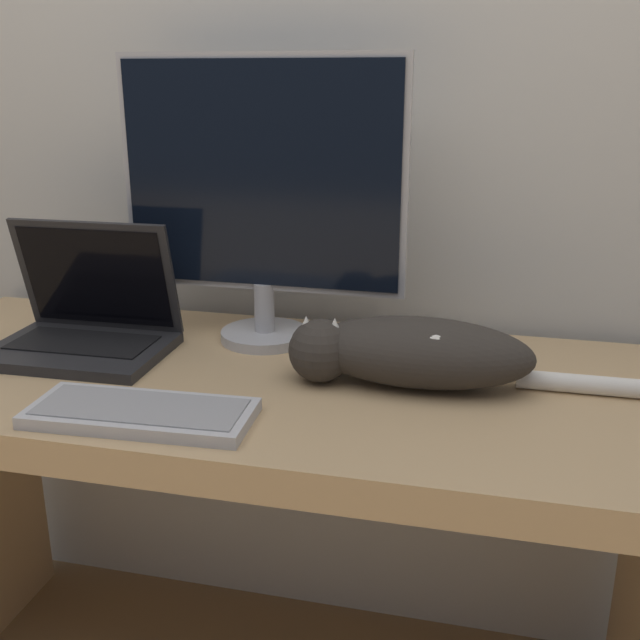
# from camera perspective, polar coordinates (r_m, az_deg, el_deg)

# --- Properties ---
(wall_back) EXTENTS (6.40, 0.06, 2.60)m
(wall_back) POSITION_cam_1_polar(r_m,az_deg,el_deg) (1.60, -0.61, 19.39)
(wall_back) COLOR silver
(wall_back) RESTS_ON ground_plane
(desk) EXTENTS (1.50, 0.64, 0.76)m
(desk) POSITION_cam_1_polar(r_m,az_deg,el_deg) (1.41, -4.35, -10.13)
(desk) COLOR tan
(desk) RESTS_ON ground_plane
(monitor) EXTENTS (0.55, 0.18, 0.55)m
(monitor) POSITION_cam_1_polar(r_m,az_deg,el_deg) (1.43, -4.45, 9.69)
(monitor) COLOR #B2B2B7
(monitor) RESTS_ON desk
(laptop) EXTENTS (0.33, 0.24, 0.25)m
(laptop) POSITION_cam_1_polar(r_m,az_deg,el_deg) (1.50, -17.46, -0.45)
(laptop) COLOR #232326
(laptop) RESTS_ON desk
(external_keyboard) EXTENTS (0.35, 0.16, 0.02)m
(external_keyboard) POSITION_cam_1_polar(r_m,az_deg,el_deg) (1.19, -13.47, -6.90)
(external_keyboard) COLOR #BCBCC1
(external_keyboard) RESTS_ON desk
(cat) EXTENTS (0.60, 0.16, 0.12)m
(cat) POSITION_cam_1_polar(r_m,az_deg,el_deg) (1.27, 6.88, -2.36)
(cat) COLOR #332D28
(cat) RESTS_ON desk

